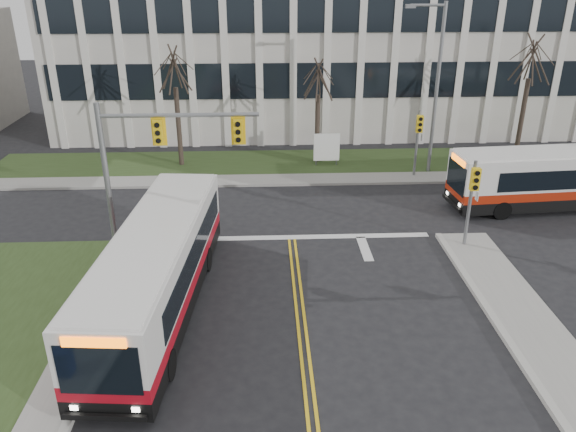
# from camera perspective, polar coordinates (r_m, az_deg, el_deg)

# --- Properties ---
(ground) EXTENTS (120.00, 120.00, 0.00)m
(ground) POSITION_cam_1_polar(r_m,az_deg,el_deg) (17.48, 1.77, -14.16)
(ground) COLOR black
(ground) RESTS_ON ground
(sidewalk_cross) EXTENTS (44.00, 1.60, 0.14)m
(sidewalk_cross) POSITION_cam_1_polar(r_m,az_deg,el_deg) (31.43, 8.88, 3.78)
(sidewalk_cross) COLOR #9E9B93
(sidewalk_cross) RESTS_ON ground
(building_lawn) EXTENTS (44.00, 5.00, 0.12)m
(building_lawn) POSITION_cam_1_polar(r_m,az_deg,el_deg) (34.02, 8.01, 5.40)
(building_lawn) COLOR #2E411C
(building_lawn) RESTS_ON ground
(office_building) EXTENTS (40.00, 16.00, 12.00)m
(office_building) POSITION_cam_1_polar(r_m,az_deg,el_deg) (44.38, 5.68, 17.73)
(office_building) COLOR silver
(office_building) RESTS_ON ground
(mast_arm_signal) EXTENTS (6.11, 0.38, 6.20)m
(mast_arm_signal) POSITION_cam_1_polar(r_m,az_deg,el_deg) (22.31, -14.11, 6.25)
(mast_arm_signal) COLOR slate
(mast_arm_signal) RESTS_ON ground
(signal_pole_near) EXTENTS (0.34, 0.39, 3.80)m
(signal_pole_near) POSITION_cam_1_polar(r_m,az_deg,el_deg) (23.72, 18.22, 2.30)
(signal_pole_near) COLOR slate
(signal_pole_near) RESTS_ON ground
(signal_pole_far) EXTENTS (0.34, 0.39, 3.80)m
(signal_pole_far) POSITION_cam_1_polar(r_m,az_deg,el_deg) (31.38, 13.08, 8.09)
(signal_pole_far) COLOR slate
(signal_pole_far) RESTS_ON ground
(streetlight) EXTENTS (2.15, 0.25, 9.20)m
(streetlight) POSITION_cam_1_polar(r_m,az_deg,el_deg) (31.76, 14.65, 13.13)
(streetlight) COLOR slate
(streetlight) RESTS_ON ground
(directory_sign) EXTENTS (1.50, 0.12, 2.00)m
(directory_sign) POSITION_cam_1_polar(r_m,az_deg,el_deg) (32.85, 3.94, 6.94)
(directory_sign) COLOR slate
(directory_sign) RESTS_ON ground
(tree_left) EXTENTS (1.80, 1.80, 7.70)m
(tree_left) POSITION_cam_1_polar(r_m,az_deg,el_deg) (32.50, -11.48, 14.23)
(tree_left) COLOR #42352B
(tree_left) RESTS_ON ground
(tree_mid) EXTENTS (1.80, 1.80, 6.82)m
(tree_mid) POSITION_cam_1_polar(r_m,az_deg,el_deg) (32.59, 3.10, 13.55)
(tree_mid) COLOR #42352B
(tree_mid) RESTS_ON ground
(tree_right) EXTENTS (1.80, 1.80, 8.25)m
(tree_right) POSITION_cam_1_polar(r_m,az_deg,el_deg) (35.46, 23.51, 14.22)
(tree_right) COLOR #42352B
(tree_right) RESTS_ON ground
(bus_main) EXTENTS (3.32, 11.21, 2.95)m
(bus_main) POSITION_cam_1_polar(r_m,az_deg,el_deg) (19.32, -13.07, -5.53)
(bus_main) COLOR silver
(bus_main) RESTS_ON ground
(bus_cross) EXTENTS (10.74, 3.10, 2.82)m
(bus_cross) POSITION_cam_1_polar(r_m,az_deg,el_deg) (30.03, 26.00, 3.32)
(bus_cross) COLOR silver
(bus_cross) RESTS_ON ground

